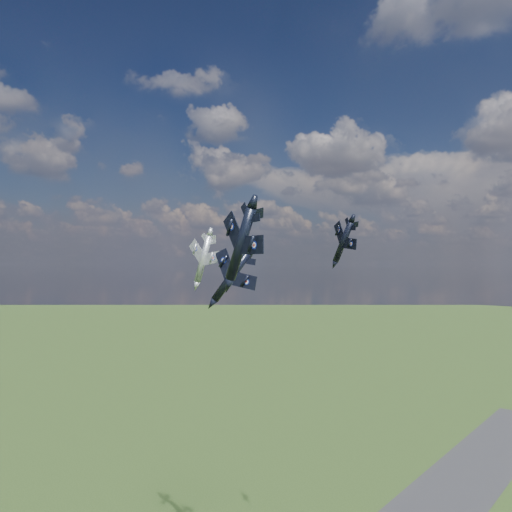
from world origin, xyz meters
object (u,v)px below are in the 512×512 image
Objects in this scene: jet_lead_navy at (231,276)px; jet_left_silver at (203,259)px; jet_high_navy at (343,242)px; jet_right_navy at (241,244)px.

jet_left_silver is (-8.32, 0.52, 3.49)m from jet_lead_navy.
jet_high_navy is (14.68, 17.53, 6.95)m from jet_lead_navy.
jet_left_silver is (-29.48, 21.74, -1.58)m from jet_right_navy.
jet_left_silver reaches higher than jet_lead_navy.
jet_left_silver is (-23.00, -17.01, -3.47)m from jet_high_navy.
jet_lead_navy is 1.24× the size of jet_high_navy.
jet_lead_navy is 1.17× the size of jet_left_silver.
jet_lead_navy is at bearing 147.56° from jet_right_navy.
jet_left_silver is at bearing 163.54° from jet_lead_navy.
jet_lead_navy is 23.90m from jet_high_navy.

